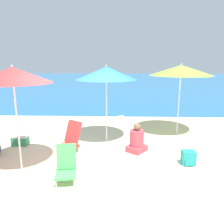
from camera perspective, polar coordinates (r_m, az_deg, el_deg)
The scene contains 11 objects.
ground_plane at distance 5.49m, azimuth -5.32°, elevation -12.77°, with size 60.00×60.00×0.00m, color beige.
sea_water at distance 29.60m, azimuth 0.86°, elevation 8.18°, with size 60.00×40.00×0.01m.
beach_umbrella_red at distance 4.98m, azimuth -24.53°, elevation 8.73°, with size 1.63×1.63×2.32m.
beach_umbrella_blue at distance 6.41m, azimuth -1.50°, elevation 10.11°, with size 1.81×1.81×2.30m.
beach_umbrella_lime at distance 7.44m, azimuth 17.58°, elevation 10.33°, with size 2.02×2.02×2.33m.
beach_chair_red at distance 6.00m, azimuth -10.72°, elevation -6.63°, with size 0.73×0.74×0.83m.
beach_chair_green at distance 4.66m, azimuth -11.89°, elevation -13.32°, with size 0.47×0.59×0.73m.
person_seated_near at distance 5.98m, azimuth 6.50°, elevation -7.41°, with size 0.63×0.64×0.79m.
backpack_teal at distance 5.56m, azimuth 19.33°, elevation -11.22°, with size 0.31×0.27×0.34m.
cooler_box at distance 6.98m, azimuth -22.83°, elevation -6.69°, with size 0.46×0.30×0.31m.
seagull at distance 9.14m, azimuth 2.27°, elevation -1.32°, with size 0.27×0.11×0.23m.
Camera 1 is at (0.68, -4.91, 2.36)m, focal length 35.00 mm.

